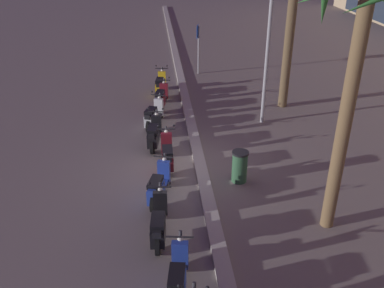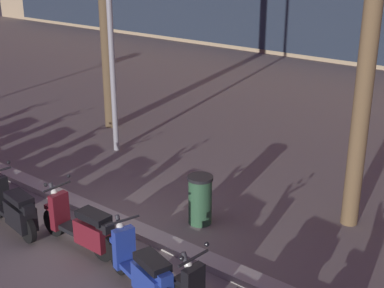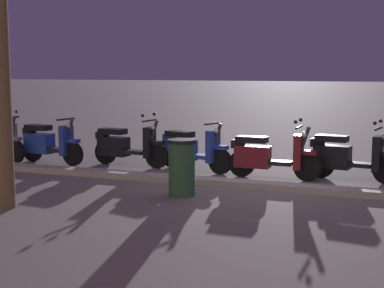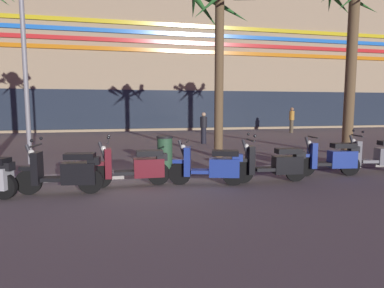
% 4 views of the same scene
% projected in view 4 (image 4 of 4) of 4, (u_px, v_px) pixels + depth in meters
% --- Properties ---
extents(ground_plane, '(200.00, 200.00, 0.00)m').
position_uv_depth(ground_plane, '(137.00, 180.00, 8.10)').
color(ground_plane, slate).
extents(curb_strip, '(60.00, 0.36, 0.12)m').
position_uv_depth(curb_strip, '(136.00, 175.00, 8.51)').
color(curb_strip, '#ADA89E').
rests_on(curb_strip, ground).
extents(mall_facade_backdrop, '(57.86, 15.24, 12.87)m').
position_uv_depth(mall_facade_backdrop, '(116.00, 56.00, 30.65)').
color(mall_facade_backdrop, tan).
rests_on(mall_facade_backdrop, ground).
extents(scooter_black_lead_nearest, '(1.76, 0.61, 1.17)m').
position_uv_depth(scooter_black_lead_nearest, '(66.00, 172.00, 6.81)').
color(scooter_black_lead_nearest, black).
rests_on(scooter_black_lead_nearest, ground).
extents(scooter_maroon_far_back, '(1.82, 0.56, 1.17)m').
position_uv_depth(scooter_maroon_far_back, '(136.00, 167.00, 7.49)').
color(scooter_maroon_far_back, black).
rests_on(scooter_maroon_far_back, ground).
extents(scooter_blue_mid_centre, '(1.72, 0.76, 1.04)m').
position_uv_depth(scooter_blue_mid_centre, '(212.00, 166.00, 7.58)').
color(scooter_blue_mid_centre, black).
rests_on(scooter_blue_mid_centre, ground).
extents(scooter_black_mid_rear, '(1.85, 0.56, 1.17)m').
position_uv_depth(scooter_black_mid_rear, '(276.00, 164.00, 7.90)').
color(scooter_black_mid_rear, black).
rests_on(scooter_black_mid_rear, ground).
extents(scooter_blue_mid_front, '(1.73, 0.60, 1.04)m').
position_uv_depth(scooter_blue_mid_front, '(333.00, 158.00, 8.61)').
color(scooter_blue_mid_front, black).
rests_on(scooter_blue_mid_front, ground).
extents(scooter_grey_gap_after_mid, '(1.83, 0.67, 1.17)m').
position_uv_depth(scooter_grey_gap_after_mid, '(379.00, 156.00, 9.03)').
color(scooter_grey_gap_after_mid, black).
rests_on(scooter_grey_gap_after_mid, ground).
extents(palm_tree_mid_walkway, '(2.51, 2.50, 6.56)m').
position_uv_depth(palm_tree_mid_walkway, '(353.00, 20.00, 11.84)').
color(palm_tree_mid_walkway, brown).
rests_on(palm_tree_mid_walkway, ground).
extents(palm_tree_by_mall_entrance, '(2.61, 2.72, 6.16)m').
position_uv_depth(palm_tree_by_mall_entrance, '(220.00, 22.00, 11.39)').
color(palm_tree_by_mall_entrance, brown).
rests_on(palm_tree_by_mall_entrance, ground).
extents(pedestrian_strolling_near_curb, '(0.34, 0.34, 1.74)m').
position_uv_depth(pedestrian_strolling_near_curb, '(292.00, 119.00, 22.68)').
color(pedestrian_strolling_near_curb, brown).
rests_on(pedestrian_strolling_near_curb, ground).
extents(pedestrian_window_shopping, '(0.34, 0.34, 1.52)m').
position_uv_depth(pedestrian_window_shopping, '(204.00, 127.00, 16.10)').
color(pedestrian_window_shopping, black).
rests_on(pedestrian_window_shopping, ground).
extents(litter_bin, '(0.48, 0.48, 0.95)m').
position_uv_depth(litter_bin, '(165.00, 152.00, 9.66)').
color(litter_bin, '#2D5638').
rests_on(litter_bin, ground).
extents(street_lamp, '(0.36, 0.36, 6.04)m').
position_uv_depth(street_lamp, '(24.00, 43.00, 10.02)').
color(street_lamp, '#939399').
rests_on(street_lamp, ground).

